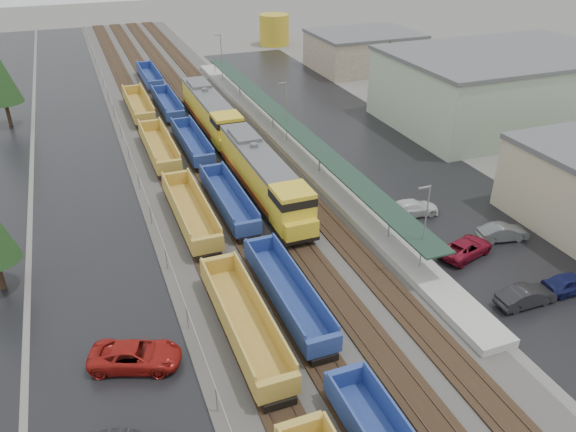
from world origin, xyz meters
name	(u,v)px	position (x,y,z in m)	size (l,w,h in m)	color
ballast_strip	(194,128)	(0.00, 60.00, 0.04)	(20.00, 160.00, 0.08)	#302D2B
trackbed	(194,127)	(0.00, 60.00, 0.16)	(14.60, 160.00, 0.22)	black
west_parking_lot	(77,144)	(-15.00, 60.00, 0.01)	(10.00, 160.00, 0.02)	black
east_commuter_lot	(354,135)	(19.00, 50.00, 0.01)	(16.00, 100.00, 0.02)	black
station_platform	(287,140)	(9.50, 50.01, 0.73)	(3.00, 80.00, 8.00)	#9E9B93
chainlink_fence	(121,130)	(-9.50, 58.44, 1.61)	(0.08, 160.04, 2.02)	gray
industrial_buildings	(498,97)	(37.76, 45.85, 4.25)	(32.52, 75.30, 9.50)	tan
tree_east	(388,65)	(28.00, 58.00, 6.47)	(4.40, 4.40, 10.00)	#332316
locomotive_lead	(264,177)	(2.00, 36.81, 2.61)	(3.32, 21.89, 4.96)	black
locomotive_trail	(211,113)	(2.00, 57.81, 2.61)	(3.32, 21.89, 4.96)	black
well_string_yellow	(213,259)	(-6.00, 26.36, 1.21)	(2.78, 99.22, 2.46)	#AD8830
well_string_blue	(228,200)	(-2.00, 36.03, 1.14)	(2.54, 110.04, 2.25)	navy
storage_tank	(274,30)	(27.63, 104.54, 3.12)	(6.24, 6.24, 6.24)	gold
parked_car_west_c	(135,356)	(-13.42, 17.69, 0.82)	(5.89, 2.72, 1.64)	maroon
parked_car_east_a	(526,296)	(14.66, 13.67, 0.77)	(4.68, 1.63, 1.54)	black
parked_car_east_b	(466,248)	(14.71, 20.92, 0.73)	(5.28, 2.43, 1.47)	maroon
parked_car_east_c	(412,208)	(14.36, 28.77, 0.75)	(5.16, 2.10, 1.50)	silver
parked_car_east_d	(571,283)	(19.09, 13.68, 0.79)	(4.64, 1.87, 1.58)	#121644
parked_car_east_e	(503,232)	(19.37, 21.86, 0.74)	(4.52, 1.57, 1.49)	#4F5254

